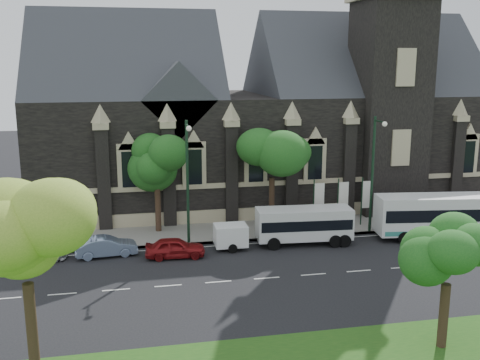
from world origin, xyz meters
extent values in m
plane|color=black|center=(0.00, 0.00, 0.00)|extent=(160.00, 160.00, 0.00)
cube|color=gray|center=(0.00, 9.50, 0.07)|extent=(80.00, 5.00, 0.15)
cube|color=black|center=(4.00, 19.50, 5.00)|extent=(40.00, 15.00, 10.00)
cube|color=#2F3137|center=(-8.00, 19.50, 10.00)|extent=(16.00, 15.00, 15.00)
cube|color=#2F3137|center=(14.00, 19.50, 10.00)|extent=(20.00, 15.00, 15.00)
cube|color=#2F3137|center=(-4.00, 15.00, 10.00)|extent=(6.00, 6.00, 6.00)
cube|color=black|center=(14.00, 13.50, 9.00)|extent=(5.50, 5.50, 18.00)
cube|color=tan|center=(4.00, 11.96, 3.20)|extent=(40.00, 0.22, 0.40)
cube|color=tan|center=(4.00, 11.96, 0.60)|extent=(40.00, 0.25, 1.20)
cube|color=black|center=(2.00, 11.82, 4.80)|extent=(1.20, 0.12, 2.80)
cylinder|color=black|center=(-12.00, -9.00, 2.20)|extent=(0.44, 0.44, 4.40)
sphere|color=olive|center=(-12.00, -9.00, 6.22)|extent=(4.16, 4.16, 4.16)
sphere|color=olive|center=(-11.22, -8.22, 7.00)|extent=(3.12, 3.12, 3.12)
cylinder|color=black|center=(6.00, -9.50, 1.54)|extent=(0.44, 0.44, 3.08)
sphere|color=#1A541B|center=(6.00, -9.50, 4.48)|extent=(3.20, 3.20, 3.20)
sphere|color=#1A541B|center=(6.60, -8.90, 5.08)|extent=(2.40, 2.40, 2.40)
cylinder|color=black|center=(3.00, 10.50, 1.98)|extent=(0.44, 0.44, 3.96)
sphere|color=#1A541B|center=(3.00, 10.50, 5.64)|extent=(3.84, 3.84, 3.84)
sphere|color=#1A541B|center=(3.72, 11.22, 6.36)|extent=(2.88, 2.88, 2.88)
cylinder|color=black|center=(-6.00, 10.50, 1.98)|extent=(0.44, 0.44, 3.96)
sphere|color=#1A541B|center=(-6.00, 10.50, 5.57)|extent=(3.68, 3.68, 3.68)
sphere|color=#1A541B|center=(-5.31, 11.19, 6.26)|extent=(2.76, 2.76, 2.76)
cylinder|color=black|center=(10.00, 7.30, 4.50)|extent=(0.20, 0.20, 9.00)
cylinder|color=black|center=(10.00, 6.50, 8.70)|extent=(0.10, 1.60, 0.10)
sphere|color=silver|center=(10.00, 5.70, 8.60)|extent=(0.36, 0.36, 0.36)
cylinder|color=black|center=(-4.00, 7.30, 4.50)|extent=(0.20, 0.20, 9.00)
cylinder|color=black|center=(-4.00, 6.50, 8.70)|extent=(0.10, 1.60, 0.10)
sphere|color=silver|center=(-4.00, 5.70, 8.60)|extent=(0.36, 0.36, 0.36)
cylinder|color=black|center=(6.00, 9.00, 2.00)|extent=(0.10, 0.10, 4.00)
cube|color=white|center=(6.45, 9.00, 2.60)|extent=(0.80, 0.04, 2.20)
cylinder|color=black|center=(8.00, 9.00, 2.00)|extent=(0.10, 0.10, 4.00)
cube|color=white|center=(8.45, 9.00, 2.60)|extent=(0.80, 0.04, 2.20)
cylinder|color=black|center=(10.00, 9.00, 2.00)|extent=(0.10, 0.10, 4.00)
cube|color=white|center=(10.45, 9.00, 2.60)|extent=(0.80, 0.04, 2.20)
cube|color=silver|center=(15.38, 4.98, 1.86)|extent=(11.38, 3.73, 2.81)
cube|color=black|center=(15.38, 4.98, 2.02)|extent=(10.95, 3.71, 0.91)
cube|color=#2E7E72|center=(15.38, 4.98, 0.75)|extent=(10.94, 3.70, 0.35)
cylinder|color=black|center=(11.36, 4.32, 0.45)|extent=(0.93, 0.39, 0.90)
cylinder|color=black|center=(11.65, 6.63, 0.45)|extent=(0.93, 0.39, 0.90)
cube|color=silver|center=(4.19, 5.78, 1.54)|extent=(6.97, 2.62, 2.19)
cube|color=black|center=(4.19, 5.78, 1.64)|extent=(6.70, 2.64, 0.74)
cylinder|color=black|center=(1.73, 4.87, 0.45)|extent=(0.92, 0.34, 0.90)
cylinder|color=black|center=(1.88, 7.02, 0.45)|extent=(0.92, 0.34, 0.90)
cylinder|color=black|center=(6.16, 4.56, 0.45)|extent=(0.92, 0.34, 0.90)
cylinder|color=black|center=(6.31, 6.71, 0.45)|extent=(0.92, 0.34, 0.90)
cylinder|color=black|center=(6.85, 4.52, 0.45)|extent=(0.92, 0.34, 0.90)
cylinder|color=black|center=(7.00, 6.66, 0.45)|extent=(0.92, 0.34, 0.90)
cube|color=silver|center=(-1.20, 5.69, 1.02)|extent=(2.28, 1.72, 1.47)
cylinder|color=black|center=(-1.21, 4.85, 0.32)|extent=(0.64, 0.23, 0.63)
cylinder|color=black|center=(-1.19, 6.54, 0.32)|extent=(0.64, 0.23, 0.63)
cylinder|color=black|center=(0.27, 5.68, 0.62)|extent=(1.36, 0.09, 0.08)
imported|color=#788BAE|center=(-9.74, 5.91, 0.68)|extent=(4.26, 1.86, 1.36)
imported|color=maroon|center=(-5.18, 4.76, 0.68)|extent=(4.10, 1.86, 1.36)
imported|color=beige|center=(-14.54, 6.01, 0.65)|extent=(4.55, 2.06, 1.29)
camera|label=1|loc=(-7.72, -30.45, 12.97)|focal=40.94mm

